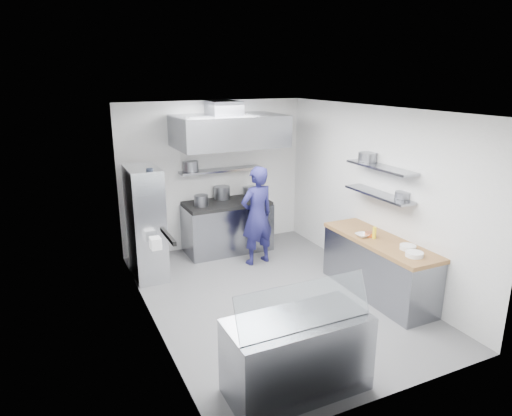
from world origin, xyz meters
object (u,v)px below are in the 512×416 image
chef (257,216)px  gas_range (227,228)px  wire_rack (146,223)px  display_case (297,355)px

chef → gas_range: bearing=-82.3°
chef → wire_rack: (-1.88, 0.29, 0.05)m
gas_range → wire_rack: 1.77m
chef → display_case: bearing=62.0°
chef → display_case: chef is taller
wire_rack → display_case: wire_rack is taller
chef → wire_rack: wire_rack is taller
wire_rack → display_case: bearing=-77.7°
gas_range → wire_rack: (-1.63, -0.51, 0.48)m
chef → display_case: 3.51m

